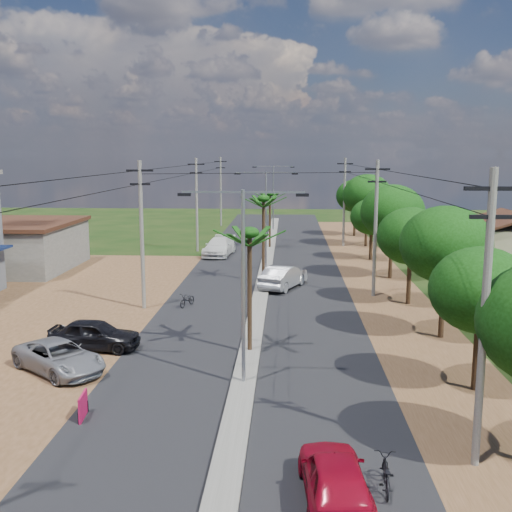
{
  "coord_description": "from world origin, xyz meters",
  "views": [
    {
      "loc": [
        1.73,
        -23.22,
        9.36
      ],
      "look_at": [
        -0.23,
        13.99,
        3.0
      ],
      "focal_mm": 42.0,
      "sensor_mm": 36.0,
      "label": 1
    }
  ],
  "objects_px": {
    "car_red_near": "(335,479)",
    "car_white_far": "(219,247)",
    "roadside_sign": "(83,407)",
    "car_silver_mid": "(283,277)",
    "car_parked_silver": "(59,358)",
    "moto_rider_east": "(386,475)",
    "car_parked_dark": "(95,335)"
  },
  "relations": [
    {
      "from": "roadside_sign",
      "to": "car_parked_silver",
      "type": "bearing_deg",
      "value": 113.98
    },
    {
      "from": "car_parked_silver",
      "to": "moto_rider_east",
      "type": "height_order",
      "value": "car_parked_silver"
    },
    {
      "from": "car_red_near",
      "to": "car_parked_silver",
      "type": "xyz_separation_m",
      "value": [
        -11.16,
        9.37,
        -0.07
      ]
    },
    {
      "from": "car_parked_dark",
      "to": "roadside_sign",
      "type": "xyz_separation_m",
      "value": [
        2.0,
        -7.54,
        -0.28
      ]
    },
    {
      "from": "car_red_near",
      "to": "car_silver_mid",
      "type": "distance_m",
      "value": 26.37
    },
    {
      "from": "car_parked_dark",
      "to": "moto_rider_east",
      "type": "height_order",
      "value": "car_parked_dark"
    },
    {
      "from": "car_silver_mid",
      "to": "car_parked_silver",
      "type": "relative_size",
      "value": 1.04
    },
    {
      "from": "moto_rider_east",
      "to": "car_red_near",
      "type": "bearing_deg",
      "value": 32.61
    },
    {
      "from": "roadside_sign",
      "to": "car_silver_mid",
      "type": "bearing_deg",
      "value": 66.05
    },
    {
      "from": "car_red_near",
      "to": "car_parked_dark",
      "type": "bearing_deg",
      "value": -53.35
    },
    {
      "from": "car_parked_silver",
      "to": "moto_rider_east",
      "type": "bearing_deg",
      "value": -86.27
    },
    {
      "from": "car_red_near",
      "to": "car_parked_dark",
      "type": "relative_size",
      "value": 1.0
    },
    {
      "from": "car_white_far",
      "to": "car_parked_dark",
      "type": "relative_size",
      "value": 1.31
    },
    {
      "from": "car_red_near",
      "to": "car_white_far",
      "type": "height_order",
      "value": "car_white_far"
    },
    {
      "from": "car_silver_mid",
      "to": "roadside_sign",
      "type": "xyz_separation_m",
      "value": [
        -7.0,
        -21.46,
        -0.35
      ]
    },
    {
      "from": "car_parked_silver",
      "to": "car_parked_dark",
      "type": "relative_size",
      "value": 1.1
    },
    {
      "from": "car_red_near",
      "to": "roadside_sign",
      "type": "xyz_separation_m",
      "value": [
        -8.58,
        4.87,
        -0.27
      ]
    },
    {
      "from": "car_silver_mid",
      "to": "moto_rider_east",
      "type": "height_order",
      "value": "car_silver_mid"
    },
    {
      "from": "car_silver_mid",
      "to": "car_white_far",
      "type": "xyz_separation_m",
      "value": [
        -6.07,
        13.48,
        0.01
      ]
    },
    {
      "from": "roadside_sign",
      "to": "moto_rider_east",
      "type": "bearing_deg",
      "value": -28.04
    },
    {
      "from": "car_silver_mid",
      "to": "car_parked_silver",
      "type": "distance_m",
      "value": 19.48
    },
    {
      "from": "car_silver_mid",
      "to": "car_parked_silver",
      "type": "height_order",
      "value": "car_silver_mid"
    },
    {
      "from": "car_parked_dark",
      "to": "car_silver_mid",
      "type": "bearing_deg",
      "value": -29.91
    },
    {
      "from": "moto_rider_east",
      "to": "roadside_sign",
      "type": "xyz_separation_m",
      "value": [
        -10.05,
        4.09,
        0.01
      ]
    },
    {
      "from": "car_red_near",
      "to": "moto_rider_east",
      "type": "height_order",
      "value": "car_red_near"
    },
    {
      "from": "car_white_far",
      "to": "moto_rider_east",
      "type": "xyz_separation_m",
      "value": [
        9.12,
        -39.03,
        -0.37
      ]
    },
    {
      "from": "car_red_near",
      "to": "car_white_far",
      "type": "relative_size",
      "value": 0.76
    },
    {
      "from": "car_white_far",
      "to": "roadside_sign",
      "type": "xyz_separation_m",
      "value": [
        -0.93,
        -34.94,
        -0.36
      ]
    },
    {
      "from": "car_white_far",
      "to": "car_parked_dark",
      "type": "xyz_separation_m",
      "value": [
        -2.93,
        -27.4,
        -0.08
      ]
    },
    {
      "from": "roadside_sign",
      "to": "car_red_near",
      "type": "bearing_deg",
      "value": -35.45
    },
    {
      "from": "car_red_near",
      "to": "car_silver_mid",
      "type": "bearing_deg",
      "value": -90.38
    },
    {
      "from": "car_red_near",
      "to": "car_silver_mid",
      "type": "height_order",
      "value": "car_silver_mid"
    }
  ]
}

